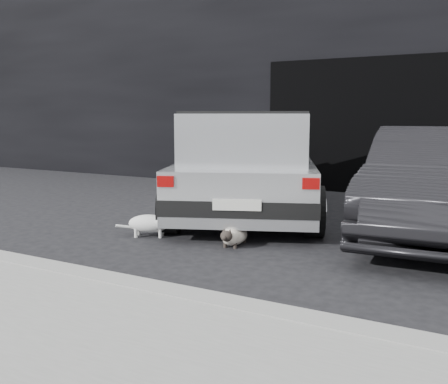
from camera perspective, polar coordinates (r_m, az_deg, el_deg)
The scene contains 9 objects.
ground at distance 6.77m, azimuth -0.41°, elevation -4.09°, with size 80.00×80.00×0.00m, color black.
building_facade at distance 12.02m, azimuth 18.44°, elevation 13.03°, with size 34.00×4.00×5.00m, color black.
garage_opening at distance 10.01m, azimuth 16.02°, elevation 7.22°, with size 4.00×0.10×2.60m, color black.
curb at distance 4.12m, azimuth -5.93°, elevation -11.75°, with size 18.00×0.25×0.12m, color gray.
sidewalk at distance 3.29m, azimuth -18.45°, elevation -17.75°, with size 18.00×2.20×0.11m, color gray.
silver_hatchback at distance 7.61m, azimuth 2.83°, elevation 3.79°, with size 3.33×4.62×1.56m.
second_car at distance 6.79m, azimuth 23.00°, elevation 1.09°, with size 1.44×4.13×1.36m, color black.
cat_siamese at distance 5.81m, azimuth 1.10°, elevation -5.08°, with size 0.29×0.74×0.25m.
cat_white at distance 6.31m, azimuth -8.24°, elevation -3.50°, with size 0.71×0.45×0.36m.
Camera 1 is at (3.21, -5.77, 1.49)m, focal length 40.00 mm.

